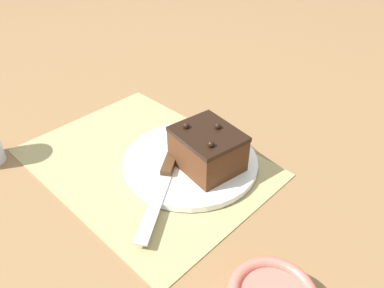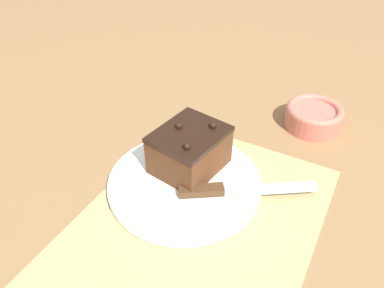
% 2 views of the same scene
% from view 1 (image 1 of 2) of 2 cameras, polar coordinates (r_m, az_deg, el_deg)
% --- Properties ---
extents(ground_plane, '(3.00, 3.00, 0.00)m').
position_cam_1_polar(ground_plane, '(0.73, -7.06, -2.87)').
color(ground_plane, olive).
extents(placemat_woven, '(0.46, 0.34, 0.00)m').
position_cam_1_polar(placemat_woven, '(0.73, -7.07, -2.75)').
color(placemat_woven, tan).
rests_on(placemat_woven, ground_plane).
extents(cake_plate, '(0.26, 0.26, 0.01)m').
position_cam_1_polar(cake_plate, '(0.72, -0.24, -2.64)').
color(cake_plate, white).
rests_on(cake_plate, placemat_woven).
extents(chocolate_cake, '(0.13, 0.12, 0.08)m').
position_cam_1_polar(chocolate_cake, '(0.68, 2.36, -0.73)').
color(chocolate_cake, '#512D19').
rests_on(chocolate_cake, cake_plate).
extents(serving_knife, '(0.14, 0.20, 0.01)m').
position_cam_1_polar(serving_knife, '(0.67, -4.12, -4.86)').
color(serving_knife, '#472D19').
rests_on(serving_knife, cake_plate).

